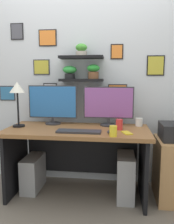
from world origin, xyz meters
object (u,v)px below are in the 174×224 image
computer_mouse (110,132)px  computer_tower_left (33,173)px  monitor_left (53,104)px  computer_tower_right (125,176)px  coffee_mug (139,122)px  monitor_right (108,105)px  cell_phone (127,133)px  pen_cup (113,131)px  water_cup (119,124)px  keyboard (79,131)px  desk_lamp (17,92)px  desk (78,147)px

computer_mouse → computer_tower_left: 1.08m
monitor_left → computer_tower_right: size_ratio=1.18×
coffee_mug → monitor_right: bearing=-179.2°
cell_phone → pen_cup: 0.19m
water_cup → computer_tower_right: (0.08, -0.00, -0.57)m
keyboard → computer_mouse: size_ratio=4.89×
pen_cup → water_cup: size_ratio=0.91×
desk_lamp → coffee_mug: bearing=8.8°
desk → monitor_left: monitor_left is taller
desk → computer_mouse: size_ratio=16.90×
coffee_mug → computer_tower_right: 0.61m
keyboard → coffee_mug: size_ratio=4.89×
desk_lamp → computer_tower_left: 0.95m
computer_tower_right → desk: bearing=175.5°
monitor_left → keyboard: (0.37, -0.38, -0.23)m
computer_tower_left → cell_phone: bearing=-11.5°
keyboard → cell_phone: keyboard is taller
desk_lamp → keyboard: bearing=-14.5°
coffee_mug → pen_cup: bearing=-119.1°
monitor_right → cell_phone: (0.19, -0.36, -0.23)m
monitor_right → water_cup: (0.12, -0.20, -0.18)m
desk → computer_tower_left: (-0.53, 0.02, -0.34)m
keyboard → computer_tower_left: keyboard is taller
monitor_left → desk_lamp: 0.42m
desk → computer_tower_right: 0.60m
cell_phone → pen_cup: (-0.13, -0.14, 0.05)m
desk → monitor_right: bearing=27.0°
computer_mouse → pen_cup: bearing=-73.0°
monitor_right → coffee_mug: 0.39m
desk → water_cup: (0.44, -0.04, 0.27)m
pen_cup → monitor_left: bearing=145.0°
computer_mouse → desk: bearing=148.0°
desk → keyboard: keyboard is taller
monitor_right → computer_mouse: (0.03, -0.38, -0.22)m
cell_phone → coffee_mug: (0.15, 0.36, 0.04)m
pen_cup → computer_tower_left: size_ratio=0.25×
desk → computer_tower_left: bearing=177.9°
cell_phone → computer_tower_left: bearing=147.5°
coffee_mug → water_cup: bearing=-136.6°
computer_mouse → water_cup: 0.21m
cell_phone → pen_cup: bearing=-154.5°
monitor_right → water_cup: bearing=-59.1°
keyboard → desk: bearing=101.8°
monitor_left → computer_tower_left: bearing=-145.5°
coffee_mug → water_cup: 0.30m
pen_cup → computer_tower_right: 0.65m
computer_tower_right → pen_cup: bearing=-114.9°
desk_lamp → cell_phone: desk_lamp is taller
cell_phone → water_cup: bearing=94.2°
computer_tower_right → monitor_left: bearing=166.3°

